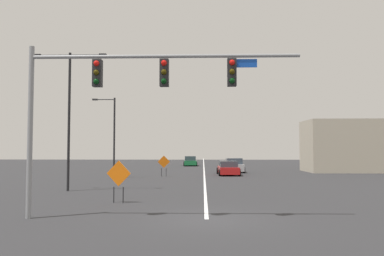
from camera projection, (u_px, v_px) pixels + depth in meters
The scene contains 11 objects.
ground at pixel (207, 219), 14.45m from camera, with size 146.52×146.52×0.00m, color #2D2D30.
road_centre_stripe at pixel (204, 167), 55.08m from camera, with size 0.16×81.40×0.01m.
traffic_signal_assembly at pixel (126, 86), 14.78m from camera, with size 10.45×0.44×6.63m.
street_lamp_far_left at pixel (112, 133), 34.33m from camera, with size 2.08×0.24×7.16m.
street_lamp_far_right at pixel (69, 108), 24.25m from camera, with size 4.63×0.24×8.71m.
construction_sign_median_far at pixel (119, 176), 18.86m from camera, with size 1.24×0.29×2.06m.
construction_sign_median_near at pixel (164, 163), 36.24m from camera, with size 1.14×0.30×1.96m.
car_red_passing at pixel (228, 169), 38.17m from camera, with size 2.17×4.51×1.39m.
car_silver_far at pixel (234, 166), 42.48m from camera, with size 2.17×4.07×1.55m.
car_green_near at pixel (190, 161), 57.98m from camera, with size 2.17×4.62×1.44m.
roadside_building_east at pixel (351, 146), 43.35m from camera, with size 10.03×5.77×5.78m.
Camera 1 is at (-0.14, -14.62, 2.68)m, focal length 36.06 mm.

